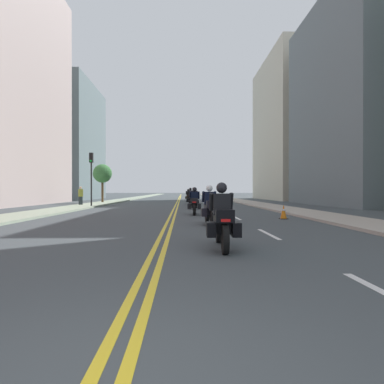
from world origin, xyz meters
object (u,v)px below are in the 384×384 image
motorcycle_2 (195,204)px  motorcycle_4 (190,198)px  motorcycle_5 (190,197)px  street_tree_0 (102,174)px  motorcycle_1 (210,208)px  motorcycle_0 (222,222)px  traffic_cone_1 (284,212)px  traffic_light_near (91,170)px  pedestrian_0 (81,196)px  motorcycle_7 (189,196)px  motorcycle_6 (188,196)px  motorcycle_3 (194,200)px

motorcycle_2 → motorcycle_4: size_ratio=1.02×
motorcycle_5 → street_tree_0: 9.94m
motorcycle_1 → motorcycle_0: bearing=-94.8°
traffic_cone_1 → traffic_light_near: (-12.34, 11.00, 2.73)m
motorcycle_1 → traffic_cone_1: 4.50m
motorcycle_5 → traffic_light_near: 11.64m
pedestrian_0 → motorcycle_7: bearing=-159.4°
motorcycle_2 → street_tree_0: size_ratio=0.52×
motorcycle_1 → motorcycle_4: 16.20m
motorcycle_2 → traffic_cone_1: motorcycle_2 is taller
motorcycle_0 → street_tree_0: 29.23m
traffic_cone_1 → motorcycle_2: bearing=145.6°
motorcycle_5 → traffic_cone_1: bearing=-79.8°
motorcycle_0 → traffic_cone_1: size_ratio=3.14×
motorcycle_7 → traffic_light_near: traffic_light_near is taller
motorcycle_7 → traffic_light_near: bearing=-116.2°
motorcycle_0 → motorcycle_5: motorcycle_5 is taller
motorcycle_2 → street_tree_0: street_tree_0 is taller
motorcycle_2 → motorcycle_6: bearing=93.2°
motorcycle_1 → street_tree_0: size_ratio=0.51×
motorcycle_1 → motorcycle_2: motorcycle_1 is taller
traffic_light_near → motorcycle_0: bearing=-65.9°
motorcycle_0 → motorcycle_4: size_ratio=1.01×
motorcycle_5 → motorcycle_6: size_ratio=0.99×
pedestrian_0 → traffic_light_near: bearing=87.3°
motorcycle_2 → pedestrian_0: bearing=136.5°
motorcycle_2 → motorcycle_3: 5.65m
motorcycle_4 → motorcycle_5: motorcycle_5 is taller
traffic_light_near → motorcycle_7: bearing=65.7°
motorcycle_5 → motorcycle_7: size_ratio=1.06×
motorcycle_3 → traffic_light_near: 9.00m
motorcycle_0 → traffic_light_near: traffic_light_near is taller
motorcycle_1 → motorcycle_3: 10.93m
motorcycle_4 → traffic_light_near: (-8.18, -2.79, 2.43)m
motorcycle_4 → street_tree_0: bearing=147.7°
motorcycle_7 → motorcycle_2: bearing=-92.4°
traffic_light_near → motorcycle_5: bearing=43.3°
motorcycle_0 → motorcycle_1: 5.34m
motorcycle_0 → motorcycle_6: motorcycle_0 is taller
motorcycle_2 → pedestrian_0: 14.17m
traffic_cone_1 → motorcycle_0: bearing=-117.0°
street_tree_0 → traffic_cone_1: bearing=-55.4°
motorcycle_5 → street_tree_0: bearing=172.6°
traffic_light_near → street_tree_0: 8.81m
traffic_cone_1 → motorcycle_1: bearing=-147.5°
motorcycle_2 → traffic_light_near: size_ratio=0.50×
motorcycle_0 → motorcycle_2: 10.63m
motorcycle_3 → motorcycle_5: size_ratio=0.97×
motorcycle_7 → traffic_cone_1: 29.79m
traffic_cone_1 → motorcycle_3: bearing=115.3°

